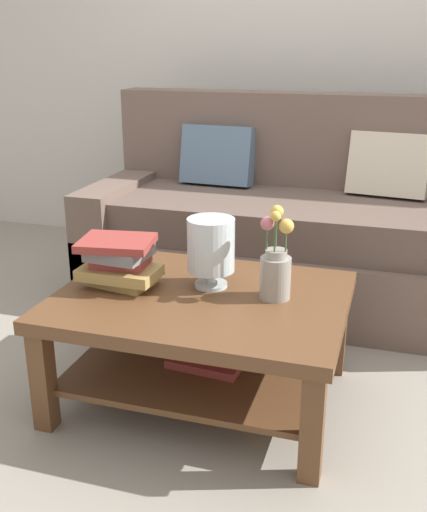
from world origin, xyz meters
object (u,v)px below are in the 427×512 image
book_stack_main (119,262)px  flower_pitcher (276,267)px  couch (297,232)px  glass_hurricane_vase (211,247)px  coffee_table (202,323)px

book_stack_main → flower_pitcher: 0.59m
couch → book_stack_main: couch is taller
couch → glass_hurricane_vase: size_ratio=8.07×
glass_hurricane_vase → coffee_table: bearing=-95.6°
flower_pitcher → glass_hurricane_vase: bearing=171.9°
couch → glass_hurricane_vase: 1.07m
couch → coffee_table: 1.13m
couch → coffee_table: bearing=-98.5°
couch → flower_pitcher: 1.09m
couch → coffee_table: couch is taller
coffee_table → flower_pitcher: (0.26, 0.05, 0.24)m
coffee_table → glass_hurricane_vase: bearing=84.4°
book_stack_main → flower_pitcher: bearing=5.4°
book_stack_main → glass_hurricane_vase: bearing=15.4°
coffee_table → couch: bearing=81.5°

